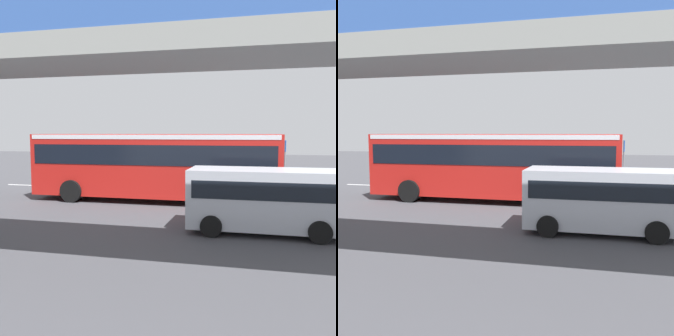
{
  "view_description": "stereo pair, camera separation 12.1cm",
  "coord_description": "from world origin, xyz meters",
  "views": [
    {
      "loc": [
        -6.14,
        17.97,
        3.22
      ],
      "look_at": [
        -2.1,
        0.98,
        1.6
      ],
      "focal_mm": 40.79,
      "sensor_mm": 36.0,
      "label": 1
    },
    {
      "loc": [
        -6.26,
        17.94,
        3.22
      ],
      "look_at": [
        -2.1,
        0.98,
        1.6
      ],
      "focal_mm": 40.79,
      "sensor_mm": 36.0,
      "label": 2
    }
  ],
  "objects": [
    {
      "name": "ground",
      "position": [
        0.0,
        0.0,
        0.0
      ],
      "size": [
        80.0,
        80.0,
        0.0
      ],
      "primitive_type": "plane",
      "color": "#424247"
    },
    {
      "name": "city_bus",
      "position": [
        -1.39,
        0.7,
        1.88
      ],
      "size": [
        11.54,
        2.85,
        3.15
      ],
      "color": "red",
      "rests_on": "ground"
    },
    {
      "name": "parked_van",
      "position": [
        -6.34,
        5.44,
        1.18
      ],
      "size": [
        4.8,
        2.17,
        2.05
      ],
      "color": "#B7BCC6",
      "rests_on": "ground"
    },
    {
      "name": "traffic_sign",
      "position": [
        -7.57,
        -3.88,
        1.89
      ],
      "size": [
        0.08,
        0.6,
        2.8
      ],
      "color": "slate",
      "rests_on": "ground"
    },
    {
      "name": "lane_dash_leftmost",
      "position": [
        -8.0,
        -2.64,
        0.0
      ],
      "size": [
        2.0,
        0.2,
        0.01
      ],
      "primitive_type": "cube",
      "color": "silver",
      "rests_on": "ground"
    },
    {
      "name": "lane_dash_left",
      "position": [
        -4.0,
        -2.64,
        0.0
      ],
      "size": [
        2.0,
        0.2,
        0.01
      ],
      "primitive_type": "cube",
      "color": "silver",
      "rests_on": "ground"
    },
    {
      "name": "lane_dash_centre",
      "position": [
        0.0,
        -2.64,
        0.0
      ],
      "size": [
        2.0,
        0.2,
        0.01
      ],
      "primitive_type": "cube",
      "color": "silver",
      "rests_on": "ground"
    },
    {
      "name": "lane_dash_right",
      "position": [
        4.0,
        -2.64,
        0.0
      ],
      "size": [
        2.0,
        0.2,
        0.01
      ],
      "primitive_type": "cube",
      "color": "silver",
      "rests_on": "ground"
    },
    {
      "name": "lane_dash_rightmost",
      "position": [
        8.0,
        -2.64,
        0.0
      ],
      "size": [
        2.0,
        0.2,
        0.01
      ],
      "primitive_type": "cube",
      "color": "silver",
      "rests_on": "ground"
    }
  ]
}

